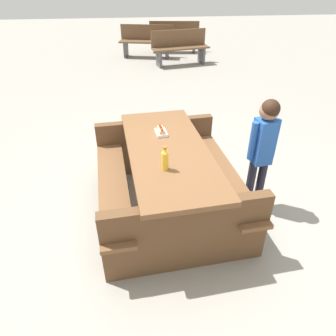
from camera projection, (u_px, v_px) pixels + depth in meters
ground_plane at (168, 208)px, 3.38m from camera, size 30.00×30.00×0.00m
picnic_table at (168, 175)px, 3.13m from camera, size 1.92×1.55×0.75m
soda_bottle at (165, 159)px, 2.61m from camera, size 0.06×0.06×0.22m
hotdog_tray at (161, 131)px, 3.21m from camera, size 0.19×0.13×0.08m
child_in_coat at (263, 142)px, 3.01m from camera, size 0.20×0.30×1.22m
park_bench_near at (180, 47)px, 8.08m from camera, size 0.70×1.55×0.85m
park_bench_mid at (146, 40)px, 8.75m from camera, size 0.73×1.55×0.85m
park_bench_far at (174, 36)px, 9.29m from camera, size 0.58×1.54×0.85m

